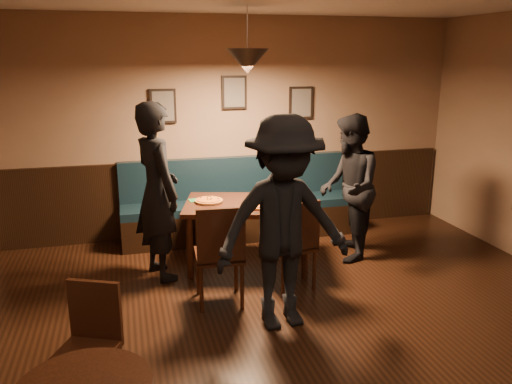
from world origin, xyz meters
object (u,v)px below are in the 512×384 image
dining_table (248,234)px  cafe_chair_far (86,350)px  diner_right (349,188)px  soda_glass (305,201)px  chair_near_right (290,243)px  tabasco_bottle (292,194)px  diner_left (157,192)px  booth_bench (240,200)px  diner_front (284,224)px  chair_near_left (219,253)px

dining_table → cafe_chair_far: bearing=-112.8°
diner_right → soda_glass: bearing=-48.9°
dining_table → diner_right: 1.27m
chair_near_right → dining_table: bearing=100.9°
tabasco_bottle → diner_left: bearing=-179.1°
booth_bench → soda_glass: (0.43, -1.25, 0.31)m
chair_near_right → diner_front: diner_front is taller
booth_bench → diner_left: diner_left is taller
chair_near_left → chair_near_right: chair_near_left is taller
booth_bench → diner_right: 1.49m
diner_right → diner_front: (-1.20, -1.30, 0.09)m
chair_near_right → tabasco_bottle: 0.76m
dining_table → soda_glass: (0.54, -0.32, 0.44)m
chair_near_left → tabasco_bottle: 1.29m
diner_front → soda_glass: (0.56, 1.03, -0.12)m
booth_bench → diner_front: bearing=-93.4°
booth_bench → cafe_chair_far: size_ratio=3.55×
diner_front → tabasco_bottle: (0.52, 1.34, -0.13)m
diner_right → soda_glass: size_ratio=12.40×
booth_bench → cafe_chair_far: (-1.74, -3.02, -0.08)m
soda_glass → tabasco_bottle: soda_glass is taller
booth_bench → diner_right: size_ratio=1.78×
tabasco_bottle → cafe_chair_far: 2.99m
diner_right → chair_near_right: bearing=-37.9°
chair_near_right → tabasco_bottle: chair_near_right is taller
chair_near_left → chair_near_right: size_ratio=1.05×
diner_right → diner_left: bearing=-72.3°
soda_glass → tabasco_bottle: (-0.04, 0.31, -0.00)m
booth_bench → diner_left: (-1.09, -0.97, 0.44)m
diner_right → chair_near_left: bearing=-47.7°
chair_near_left → cafe_chair_far: 1.72m
diner_right → diner_front: 1.77m
tabasco_bottle → cafe_chair_far: (-2.12, -2.07, -0.38)m
booth_bench → dining_table: bearing=-97.2°
chair_near_right → soda_glass: 0.54m
diner_right → cafe_chair_far: bearing=-35.8°
cafe_chair_far → soda_glass: bearing=-116.5°
booth_bench → dining_table: 0.95m
diner_right → diner_front: bearing=-24.5°
soda_glass → cafe_chair_far: bearing=-140.8°
dining_table → cafe_chair_far: (-1.62, -2.08, 0.05)m
soda_glass → tabasco_bottle: size_ratio=1.04×
booth_bench → chair_near_left: same height
chair_near_right → tabasco_bottle: size_ratio=7.30×
tabasco_bottle → chair_near_left: bearing=-141.5°
chair_near_left → soda_glass: chair_near_left is taller
diner_front → soda_glass: diner_front is taller
chair_near_left → diner_right: (1.66, 0.74, 0.34)m
soda_glass → tabasco_bottle: 0.31m
chair_near_left → soda_glass: (1.02, 0.47, 0.30)m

